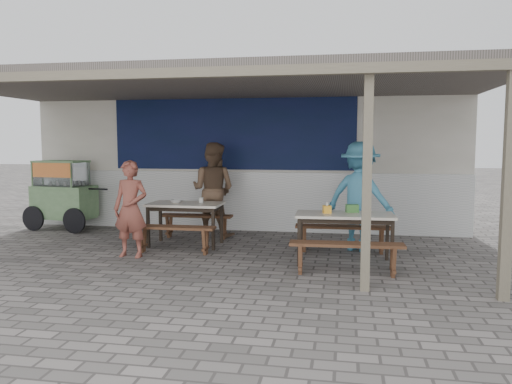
{
  "coord_description": "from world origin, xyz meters",
  "views": [
    {
      "loc": [
        2.09,
        -6.99,
        1.81
      ],
      "look_at": [
        0.68,
        0.9,
        1.0
      ],
      "focal_mm": 35.0,
      "sensor_mm": 36.0,
      "label": 1
    }
  ],
  "objects_px": {
    "patron_wall_side": "(213,190)",
    "condiment_jar": "(201,200)",
    "patron_right_table": "(360,196)",
    "bench_right_wall": "(343,232)",
    "bench_left_street": "(174,233)",
    "patron_street_side": "(131,209)",
    "tissue_box": "(327,209)",
    "condiment_bowl": "(176,201)",
    "bench_left_wall": "(196,221)",
    "vendor_cart": "(63,192)",
    "table_right": "(345,219)",
    "donation_box": "(352,208)",
    "bench_right_street": "(346,251)",
    "table_left": "(185,208)"
  },
  "relations": [
    {
      "from": "patron_wall_side",
      "to": "condiment_jar",
      "type": "relative_size",
      "value": 20.03
    },
    {
      "from": "patron_right_table",
      "to": "condiment_jar",
      "type": "xyz_separation_m",
      "value": [
        -2.74,
        -0.01,
        -0.11
      ]
    },
    {
      "from": "bench_right_wall",
      "to": "patron_wall_side",
      "type": "bearing_deg",
      "value": 154.99
    },
    {
      "from": "bench_left_street",
      "to": "patron_street_side",
      "type": "xyz_separation_m",
      "value": [
        -0.58,
        -0.33,
        0.43
      ]
    },
    {
      "from": "tissue_box",
      "to": "condiment_bowl",
      "type": "height_order",
      "value": "tissue_box"
    },
    {
      "from": "bench_left_wall",
      "to": "condiment_bowl",
      "type": "bearing_deg",
      "value": -105.96
    },
    {
      "from": "vendor_cart",
      "to": "tissue_box",
      "type": "xyz_separation_m",
      "value": [
        5.49,
        -1.93,
        0.03
      ]
    },
    {
      "from": "table_right",
      "to": "condiment_bowl",
      "type": "bearing_deg",
      "value": 161.31
    },
    {
      "from": "patron_wall_side",
      "to": "bench_left_street",
      "type": "bearing_deg",
      "value": 92.25
    },
    {
      "from": "bench_right_wall",
      "to": "condiment_jar",
      "type": "xyz_separation_m",
      "value": [
        -2.47,
        0.23,
        0.45
      ]
    },
    {
      "from": "bench_left_wall",
      "to": "condiment_jar",
      "type": "relative_size",
      "value": 15.22
    },
    {
      "from": "table_right",
      "to": "donation_box",
      "type": "distance_m",
      "value": 0.24
    },
    {
      "from": "patron_street_side",
      "to": "condiment_bowl",
      "type": "height_order",
      "value": "patron_street_side"
    },
    {
      "from": "bench_right_street",
      "to": "bench_right_wall",
      "type": "relative_size",
      "value": 1.0
    },
    {
      "from": "table_left",
      "to": "patron_wall_side",
      "type": "bearing_deg",
      "value": 73.87
    },
    {
      "from": "bench_left_wall",
      "to": "bench_right_street",
      "type": "bearing_deg",
      "value": -38.65
    },
    {
      "from": "bench_left_wall",
      "to": "bench_left_street",
      "type": "bearing_deg",
      "value": -90.0
    },
    {
      "from": "table_right",
      "to": "patron_right_table",
      "type": "bearing_deg",
      "value": 73.37
    },
    {
      "from": "bench_right_street",
      "to": "donation_box",
      "type": "height_order",
      "value": "donation_box"
    },
    {
      "from": "vendor_cart",
      "to": "condiment_jar",
      "type": "height_order",
      "value": "vendor_cart"
    },
    {
      "from": "bench_left_wall",
      "to": "patron_wall_side",
      "type": "bearing_deg",
      "value": 44.62
    },
    {
      "from": "vendor_cart",
      "to": "patron_wall_side",
      "type": "xyz_separation_m",
      "value": [
        3.26,
        -0.2,
        0.12
      ]
    },
    {
      "from": "patron_street_side",
      "to": "condiment_jar",
      "type": "distance_m",
      "value": 1.38
    },
    {
      "from": "table_left",
      "to": "condiment_bowl",
      "type": "relative_size",
      "value": 6.06
    },
    {
      "from": "table_left",
      "to": "condiment_jar",
      "type": "distance_m",
      "value": 0.3
    },
    {
      "from": "bench_right_wall",
      "to": "condiment_bowl",
      "type": "bearing_deg",
      "value": 174.69
    },
    {
      "from": "donation_box",
      "to": "tissue_box",
      "type": "bearing_deg",
      "value": -156.14
    },
    {
      "from": "condiment_bowl",
      "to": "patron_street_side",
      "type": "bearing_deg",
      "value": -111.33
    },
    {
      "from": "patron_wall_side",
      "to": "tissue_box",
      "type": "height_order",
      "value": "patron_wall_side"
    },
    {
      "from": "bench_left_wall",
      "to": "condiment_jar",
      "type": "xyz_separation_m",
      "value": [
        0.26,
        -0.53,
        0.46
      ]
    },
    {
      "from": "bench_left_street",
      "to": "bench_right_street",
      "type": "distance_m",
      "value": 2.9
    },
    {
      "from": "donation_box",
      "to": "condiment_bowl",
      "type": "xyz_separation_m",
      "value": [
        -3.03,
        0.69,
        -0.03
      ]
    },
    {
      "from": "donation_box",
      "to": "condiment_bowl",
      "type": "height_order",
      "value": "donation_box"
    },
    {
      "from": "bench_right_street",
      "to": "bench_left_wall",
      "type": "bearing_deg",
      "value": 139.57
    },
    {
      "from": "bench_right_wall",
      "to": "patron_right_table",
      "type": "bearing_deg",
      "value": 39.68
    },
    {
      "from": "vendor_cart",
      "to": "patron_street_side",
      "type": "height_order",
      "value": "patron_street_side"
    },
    {
      "from": "tissue_box",
      "to": "table_right",
      "type": "bearing_deg",
      "value": 1.03
    },
    {
      "from": "vendor_cart",
      "to": "patron_street_side",
      "type": "relative_size",
      "value": 1.2
    },
    {
      "from": "condiment_bowl",
      "to": "patron_wall_side",
      "type": "bearing_deg",
      "value": 63.97
    },
    {
      "from": "bench_right_street",
      "to": "patron_right_table",
      "type": "height_order",
      "value": "patron_right_table"
    },
    {
      "from": "bench_left_street",
      "to": "bench_right_street",
      "type": "height_order",
      "value": "same"
    },
    {
      "from": "patron_street_side",
      "to": "condiment_jar",
      "type": "xyz_separation_m",
      "value": [
        0.82,
        1.1,
        0.03
      ]
    },
    {
      "from": "patron_street_side",
      "to": "tissue_box",
      "type": "distance_m",
      "value": 3.06
    },
    {
      "from": "vendor_cart",
      "to": "bench_right_wall",
      "type": "bearing_deg",
      "value": -4.21
    },
    {
      "from": "bench_left_wall",
      "to": "bench_right_wall",
      "type": "xyz_separation_m",
      "value": [
        2.72,
        -0.76,
        0.01
      ]
    },
    {
      "from": "table_left",
      "to": "donation_box",
      "type": "xyz_separation_m",
      "value": [
        2.85,
        -0.66,
        0.14
      ]
    },
    {
      "from": "condiment_jar",
      "to": "patron_right_table",
      "type": "bearing_deg",
      "value": 0.28
    },
    {
      "from": "bench_left_wall",
      "to": "tissue_box",
      "type": "bearing_deg",
      "value": -31.27
    },
    {
      "from": "bench_left_street",
      "to": "vendor_cart",
      "type": "bearing_deg",
      "value": 149.12
    },
    {
      "from": "table_right",
      "to": "table_left",
      "type": "bearing_deg",
      "value": 160.99
    }
  ]
}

